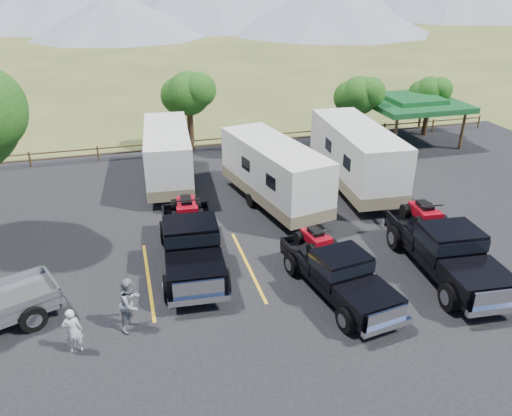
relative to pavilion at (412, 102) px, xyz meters
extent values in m
plane|color=#4B5825|center=(-13.00, -17.00, -2.79)|extent=(320.00, 320.00, 0.00)
cube|color=black|center=(-13.00, -14.00, -2.77)|extent=(44.00, 34.00, 0.04)
cube|color=gold|center=(-19.00, -13.00, -2.74)|extent=(0.12, 5.50, 0.01)
cube|color=gold|center=(-15.00, -13.00, -2.74)|extent=(0.12, 5.50, 0.01)
cube|color=gold|center=(-11.00, -13.00, -2.74)|extent=(0.12, 5.50, 0.01)
cube|color=gold|center=(-7.00, -13.00, -2.74)|extent=(0.12, 5.50, 0.01)
cylinder|color=#301F12|center=(-4.00, 0.00, -1.39)|extent=(0.39, 0.39, 2.80)
sphere|color=#194411|center=(-4.00, 0.00, 0.71)|extent=(2.52, 2.52, 2.52)
sphere|color=#194411|center=(-3.46, -0.45, 0.98)|extent=(1.98, 1.98, 1.98)
sphere|color=#194411|center=(-4.50, 0.40, 0.53)|extent=(2.16, 2.16, 2.16)
cylinder|color=#301F12|center=(2.00, 1.00, -1.53)|extent=(0.38, 0.38, 2.52)
sphere|color=#194411|center=(2.00, 1.00, 0.36)|extent=(2.24, 2.24, 2.24)
sphere|color=#194411|center=(2.48, 0.60, 0.60)|extent=(1.76, 1.76, 1.76)
sphere|color=#194411|center=(1.55, 1.35, 0.20)|extent=(1.92, 1.92, 1.92)
cylinder|color=#301F12|center=(-15.00, 2.00, -1.25)|extent=(0.41, 0.41, 3.08)
sphere|color=#194411|center=(-15.00, 2.00, 1.06)|extent=(2.80, 2.80, 2.80)
sphere|color=#194411|center=(-14.40, 1.50, 1.36)|extent=(2.20, 2.20, 2.20)
sphere|color=#194411|center=(-15.56, 2.44, 0.86)|extent=(2.40, 2.40, 2.40)
cylinder|color=#503D22|center=(-25.00, 1.50, -2.29)|extent=(0.12, 0.12, 1.00)
cylinder|color=#503D22|center=(-21.00, 1.50, -2.29)|extent=(0.12, 0.12, 1.00)
cylinder|color=#503D22|center=(-17.00, 1.50, -2.29)|extent=(0.12, 0.12, 1.00)
cylinder|color=#503D22|center=(-13.00, 1.50, -2.29)|extent=(0.12, 0.12, 1.00)
cylinder|color=#503D22|center=(-9.00, 1.50, -2.29)|extent=(0.12, 0.12, 1.00)
cylinder|color=#503D22|center=(-5.00, 1.50, -2.29)|extent=(0.12, 0.12, 1.00)
cylinder|color=#503D22|center=(-1.00, 1.50, -2.29)|extent=(0.12, 0.12, 1.00)
cylinder|color=#503D22|center=(3.00, 1.50, -2.29)|extent=(0.12, 0.12, 1.00)
cylinder|color=#503D22|center=(7.00, 1.50, -2.29)|extent=(0.12, 0.12, 1.00)
cube|color=#503D22|center=(-11.00, 1.50, -2.34)|extent=(36.00, 0.06, 0.08)
cube|color=#503D22|center=(-11.00, 1.50, -1.94)|extent=(36.00, 0.06, 0.08)
cylinder|color=#503D22|center=(-2.50, -2.50, -1.49)|extent=(0.20, 0.20, 2.60)
cylinder|color=#503D22|center=(-2.50, 2.50, -1.49)|extent=(0.20, 0.20, 2.60)
cylinder|color=#503D22|center=(2.50, -2.50, -1.49)|extent=(0.20, 0.20, 2.60)
cylinder|color=#503D22|center=(2.50, 2.50, -1.49)|extent=(0.20, 0.20, 2.60)
cube|color=#195A29|center=(0.00, 0.00, -0.04)|extent=(6.20, 6.20, 0.35)
cube|color=#195A29|center=(0.00, 0.00, 0.26)|extent=(3.50, 3.50, 0.35)
cone|color=slate|center=(-18.00, 70.00, 1.21)|extent=(32.00, 32.00, 8.00)
cone|color=slate|center=(22.00, 67.00, 1.71)|extent=(40.00, 40.00, 9.00)
cube|color=black|center=(-17.18, -12.43, -2.05)|extent=(2.48, 6.43, 0.40)
cube|color=black|center=(-17.33, -14.54, -1.64)|extent=(2.26, 2.14, 0.55)
cube|color=black|center=(-17.19, -12.56, -1.26)|extent=(2.20, 1.87, 1.11)
cube|color=black|center=(-17.19, -12.56, -1.09)|extent=(2.25, 1.94, 0.50)
cube|color=black|center=(-17.04, -10.44, -1.75)|extent=(2.31, 2.80, 0.61)
cube|color=silver|center=(-17.41, -15.67, -1.70)|extent=(1.77, 0.21, 0.61)
cube|color=silver|center=(-17.42, -15.74, -2.12)|extent=(2.18, 0.35, 0.24)
cube|color=silver|center=(-16.95, -9.12, -2.12)|extent=(2.17, 0.33, 0.24)
cylinder|color=black|center=(-18.38, -14.54, -2.25)|extent=(0.40, 1.02, 1.00)
cylinder|color=black|center=(-16.30, -14.69, -2.25)|extent=(0.40, 1.02, 1.00)
cylinder|color=black|center=(-18.06, -10.17, -2.25)|extent=(0.40, 1.02, 1.00)
cylinder|color=black|center=(-15.99, -10.32, -2.25)|extent=(0.40, 1.02, 1.00)
cube|color=maroon|center=(-17.04, -10.44, -1.00)|extent=(0.87, 1.49, 0.39)
cube|color=black|center=(-17.04, -10.44, -0.72)|extent=(0.50, 0.86, 0.20)
cube|color=maroon|center=(-17.08, -11.05, -0.89)|extent=(0.91, 0.45, 0.24)
cylinder|color=black|center=(-17.08, -10.94, -0.50)|extent=(1.00, 0.14, 0.07)
cylinder|color=black|center=(-17.58, -11.01, -1.22)|extent=(0.33, 0.64, 0.62)
cylinder|color=black|center=(-16.59, -11.08, -1.22)|extent=(0.33, 0.64, 0.62)
cylinder|color=black|center=(-17.49, -9.80, -1.22)|extent=(0.33, 0.64, 0.62)
cylinder|color=black|center=(-16.50, -9.87, -1.22)|extent=(0.33, 0.64, 0.62)
cube|color=black|center=(-12.29, -15.82, -2.14)|extent=(2.60, 5.68, 0.35)
cube|color=black|center=(-12.00, -17.64, -1.79)|extent=(2.09, 2.00, 0.48)
cube|color=black|center=(-12.27, -15.93, -1.45)|extent=(2.02, 1.76, 0.96)
cube|color=black|center=(-12.27, -15.93, -1.31)|extent=(2.06, 1.82, 0.43)
cube|color=black|center=(-12.56, -14.11, -1.88)|extent=(2.18, 2.56, 0.53)
cube|color=silver|center=(-11.85, -18.61, -1.84)|extent=(1.53, 0.32, 0.53)
cube|color=silver|center=(-11.84, -18.66, -2.20)|extent=(1.89, 0.46, 0.21)
cube|color=silver|center=(-12.74, -12.97, -2.20)|extent=(1.88, 0.45, 0.21)
cylinder|color=black|center=(-12.88, -17.84, -2.32)|extent=(0.42, 0.90, 0.86)
cylinder|color=black|center=(-11.10, -17.55, -2.32)|extent=(0.42, 0.90, 0.86)
cylinder|color=black|center=(-13.48, -14.08, -2.32)|extent=(0.42, 0.90, 0.86)
cylinder|color=black|center=(-11.69, -13.80, -2.32)|extent=(0.42, 0.90, 0.86)
cube|color=maroon|center=(-12.56, -14.11, -1.23)|extent=(0.86, 1.34, 0.34)
cube|color=black|center=(-12.56, -14.11, -0.99)|extent=(0.49, 0.77, 0.17)
cube|color=maroon|center=(-12.48, -14.63, -1.13)|extent=(0.81, 0.45, 0.21)
cylinder|color=black|center=(-12.49, -14.53, -0.80)|extent=(0.86, 0.19, 0.06)
cylinder|color=black|center=(-12.90, -14.70, -1.42)|extent=(0.33, 0.57, 0.54)
cylinder|color=black|center=(-12.05, -14.56, -1.42)|extent=(0.33, 0.57, 0.54)
cylinder|color=black|center=(-13.07, -13.65, -1.42)|extent=(0.33, 0.57, 0.54)
cylinder|color=black|center=(-12.21, -13.52, -1.42)|extent=(0.33, 0.57, 0.54)
cube|color=black|center=(-7.66, -15.61, -2.05)|extent=(2.54, 6.47, 0.40)
cube|color=black|center=(-7.83, -17.73, -1.64)|extent=(2.28, 2.16, 0.55)
cube|color=black|center=(-7.67, -15.74, -1.25)|extent=(2.22, 1.89, 1.11)
cube|color=black|center=(-7.67, -15.74, -1.08)|extent=(2.27, 1.96, 0.50)
cube|color=black|center=(-7.50, -13.62, -1.74)|extent=(2.34, 2.83, 0.61)
cube|color=silver|center=(-7.92, -18.86, -1.69)|extent=(1.78, 0.23, 0.61)
cube|color=silver|center=(-7.93, -18.92, -2.12)|extent=(2.18, 0.37, 0.24)
cube|color=silver|center=(-7.40, -12.29, -2.12)|extent=(2.18, 0.35, 0.24)
cylinder|color=black|center=(-8.88, -17.71, -2.25)|extent=(0.41, 1.02, 1.00)
cylinder|color=black|center=(-6.80, -17.88, -2.25)|extent=(0.41, 1.02, 1.00)
cylinder|color=black|center=(-8.53, -13.33, -2.25)|extent=(0.41, 1.02, 1.00)
cylinder|color=black|center=(-6.45, -13.50, -2.25)|extent=(0.41, 1.02, 1.00)
cube|color=maroon|center=(-7.50, -13.62, -0.99)|extent=(0.89, 1.50, 0.39)
cube|color=black|center=(-7.50, -13.62, -0.72)|extent=(0.51, 0.87, 0.20)
cube|color=maroon|center=(-7.55, -14.22, -0.88)|extent=(0.92, 0.46, 0.24)
cylinder|color=black|center=(-7.54, -14.11, -0.49)|extent=(1.00, 0.15, 0.07)
cylinder|color=black|center=(-8.05, -14.18, -1.22)|extent=(0.34, 0.64, 0.62)
cylinder|color=black|center=(-7.05, -14.26, -1.22)|extent=(0.34, 0.64, 0.62)
cylinder|color=black|center=(-7.95, -12.97, -1.22)|extent=(0.34, 0.64, 0.62)
cylinder|color=black|center=(-6.96, -13.05, -1.22)|extent=(0.34, 0.64, 0.62)
cube|color=white|center=(-17.08, -3.47, -0.90)|extent=(2.92, 7.48, 2.63)
cube|color=#7B6F55|center=(-17.08, -3.47, -1.92)|extent=(2.94, 7.51, 0.58)
cube|color=black|center=(-18.41, -5.20, -0.63)|extent=(0.09, 0.88, 0.58)
cube|color=black|center=(-16.05, -5.39, -0.63)|extent=(0.09, 0.88, 0.58)
cylinder|color=black|center=(-18.16, -3.09, -2.41)|extent=(0.30, 0.70, 0.68)
cylinder|color=black|center=(-15.96, -3.27, -2.41)|extent=(0.30, 0.70, 0.68)
cube|color=black|center=(-17.45, -7.99, -2.26)|extent=(0.26, 1.76, 0.10)
cube|color=white|center=(-12.25, -7.68, -0.84)|extent=(3.87, 7.86, 2.71)
cube|color=#7B6F55|center=(-12.25, -7.68, -1.89)|extent=(3.90, 7.90, 0.60)
cube|color=black|center=(-13.07, -9.77, -0.57)|extent=(0.20, 0.89, 0.60)
cube|color=black|center=(-10.68, -9.28, -0.57)|extent=(0.20, 0.89, 0.60)
cylinder|color=black|center=(-13.42, -7.61, -2.40)|extent=(0.39, 0.74, 0.70)
cylinder|color=black|center=(-11.20, -7.16, -2.40)|extent=(0.39, 0.74, 0.70)
cube|color=black|center=(-11.32, -12.25, -2.25)|extent=(0.48, 1.79, 0.10)
cube|color=white|center=(-7.39, -6.84, -0.70)|extent=(3.16, 8.24, 2.91)
cube|color=#7B6F55|center=(-7.39, -6.84, -1.83)|extent=(3.19, 8.28, 0.65)
cube|color=black|center=(-8.84, -8.76, -0.41)|extent=(0.09, 0.97, 0.65)
cube|color=black|center=(-6.24, -8.95, -0.41)|extent=(0.09, 0.97, 0.65)
cylinder|color=black|center=(-8.58, -6.43, -2.37)|extent=(0.32, 0.77, 0.75)
cylinder|color=black|center=(-6.16, -6.61, -2.37)|extent=(0.32, 0.77, 0.75)
cube|color=black|center=(-7.75, -11.83, -2.21)|extent=(0.27, 1.94, 0.11)
cube|color=gray|center=(-23.41, -14.23, -1.83)|extent=(2.98, 2.71, 0.56)
cube|color=silver|center=(-22.28, -13.78, -2.17)|extent=(0.89, 1.91, 0.22)
cylinder|color=black|center=(-23.59, -13.27, -2.29)|extent=(0.96, 0.62, 0.91)
cylinder|color=black|center=(-22.89, -15.04, -2.29)|extent=(0.96, 0.62, 0.91)
imported|color=silver|center=(-21.51, -16.52, -1.95)|extent=(0.61, 0.42, 1.59)
imported|color=slate|center=(-19.70, -15.79, -1.79)|extent=(1.14, 1.18, 1.92)
camera|label=1|loc=(-19.28, -29.89, 8.12)|focal=35.00mm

